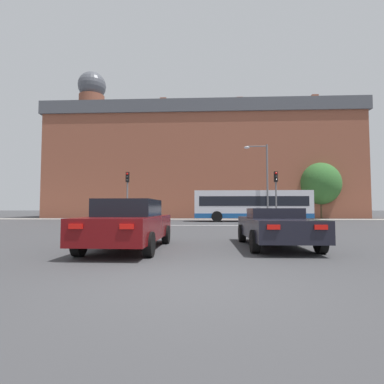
{
  "coord_description": "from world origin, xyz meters",
  "views": [
    {
      "loc": [
        0.26,
        -4.79,
        1.22
      ],
      "look_at": [
        -0.97,
        21.12,
        2.67
      ],
      "focal_mm": 28.0,
      "sensor_mm": 36.0,
      "label": 1
    }
  ],
  "objects_px": {
    "bus_crossing_lead": "(252,205)",
    "car_saloon_left": "(129,224)",
    "traffic_light_near_left": "(127,189)",
    "traffic_light_near_right": "(276,189)",
    "car_roadster_right": "(275,226)",
    "pedestrian_waiting": "(134,210)",
    "street_lamp_junction": "(263,174)"
  },
  "relations": [
    {
      "from": "car_saloon_left",
      "to": "bus_crossing_lead",
      "type": "height_order",
      "value": "bus_crossing_lead"
    },
    {
      "from": "traffic_light_near_left",
      "to": "street_lamp_junction",
      "type": "distance_m",
      "value": 12.17
    },
    {
      "from": "bus_crossing_lead",
      "to": "traffic_light_near_right",
      "type": "xyz_separation_m",
      "value": [
        0.94,
        -6.04,
        1.16
      ]
    },
    {
      "from": "car_roadster_right",
      "to": "traffic_light_near_right",
      "type": "relative_size",
      "value": 1.13
    },
    {
      "from": "street_lamp_junction",
      "to": "car_roadster_right",
      "type": "bearing_deg",
      "value": -99.6
    },
    {
      "from": "bus_crossing_lead",
      "to": "traffic_light_near_right",
      "type": "height_order",
      "value": "traffic_light_near_right"
    },
    {
      "from": "traffic_light_near_right",
      "to": "pedestrian_waiting",
      "type": "distance_m",
      "value": 18.27
    },
    {
      "from": "car_roadster_right",
      "to": "bus_crossing_lead",
      "type": "bearing_deg",
      "value": 83.26
    },
    {
      "from": "car_roadster_right",
      "to": "traffic_light_near_left",
      "type": "relative_size",
      "value": 1.11
    },
    {
      "from": "bus_crossing_lead",
      "to": "traffic_light_near_right",
      "type": "bearing_deg",
      "value": 8.83
    },
    {
      "from": "bus_crossing_lead",
      "to": "pedestrian_waiting",
      "type": "relative_size",
      "value": 5.89
    },
    {
      "from": "traffic_light_near_right",
      "to": "bus_crossing_lead",
      "type": "bearing_deg",
      "value": 98.83
    },
    {
      "from": "street_lamp_junction",
      "to": "pedestrian_waiting",
      "type": "relative_size",
      "value": 3.82
    },
    {
      "from": "traffic_light_near_left",
      "to": "traffic_light_near_right",
      "type": "distance_m",
      "value": 11.51
    },
    {
      "from": "pedestrian_waiting",
      "to": "traffic_light_near_right",
      "type": "bearing_deg",
      "value": 4.18
    },
    {
      "from": "traffic_light_near_left",
      "to": "traffic_light_near_right",
      "type": "bearing_deg",
      "value": -1.95
    },
    {
      "from": "bus_crossing_lead",
      "to": "pedestrian_waiting",
      "type": "xyz_separation_m",
      "value": [
        -12.79,
        5.91,
        -0.46
      ]
    },
    {
      "from": "pedestrian_waiting",
      "to": "street_lamp_junction",
      "type": "bearing_deg",
      "value": 16.21
    },
    {
      "from": "car_roadster_right",
      "to": "street_lamp_junction",
      "type": "bearing_deg",
      "value": 80.04
    },
    {
      "from": "bus_crossing_lead",
      "to": "car_saloon_left",
      "type": "bearing_deg",
      "value": -18.58
    },
    {
      "from": "traffic_light_near_left",
      "to": "pedestrian_waiting",
      "type": "xyz_separation_m",
      "value": [
        -2.22,
        11.56,
        -1.67
      ]
    },
    {
      "from": "bus_crossing_lead",
      "to": "traffic_light_near_left",
      "type": "bearing_deg",
      "value": -61.9
    },
    {
      "from": "car_saloon_left",
      "to": "street_lamp_junction",
      "type": "relative_size",
      "value": 0.68
    },
    {
      "from": "car_roadster_right",
      "to": "traffic_light_near_right",
      "type": "height_order",
      "value": "traffic_light_near_right"
    },
    {
      "from": "car_saloon_left",
      "to": "pedestrian_waiting",
      "type": "bearing_deg",
      "value": 103.98
    },
    {
      "from": "bus_crossing_lead",
      "to": "street_lamp_junction",
      "type": "bearing_deg",
      "value": 26.68
    },
    {
      "from": "traffic_light_near_left",
      "to": "street_lamp_junction",
      "type": "relative_size",
      "value": 0.58
    },
    {
      "from": "traffic_light_near_right",
      "to": "street_lamp_junction",
      "type": "height_order",
      "value": "street_lamp_junction"
    },
    {
      "from": "car_roadster_right",
      "to": "traffic_light_near_right",
      "type": "bearing_deg",
      "value": 76.42
    },
    {
      "from": "car_roadster_right",
      "to": "pedestrian_waiting",
      "type": "relative_size",
      "value": 2.47
    },
    {
      "from": "traffic_light_near_left",
      "to": "car_saloon_left",
      "type": "bearing_deg",
      "value": -74.76
    },
    {
      "from": "car_saloon_left",
      "to": "traffic_light_near_left",
      "type": "relative_size",
      "value": 1.16
    }
  ]
}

